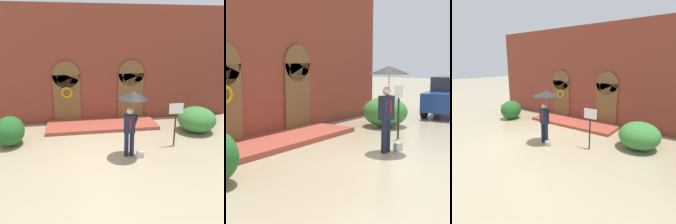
# 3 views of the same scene
# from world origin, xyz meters

# --- Properties ---
(ground_plane) EXTENTS (80.00, 80.00, 0.00)m
(ground_plane) POSITION_xyz_m (0.00, 0.00, 0.00)
(ground_plane) COLOR tan
(building_facade) EXTENTS (14.00, 2.30, 5.60)m
(building_facade) POSITION_xyz_m (-0.00, 4.15, 2.68)
(building_facade) COLOR brown
(building_facade) RESTS_ON ground
(person_with_umbrella) EXTENTS (1.10, 1.10, 2.36)m
(person_with_umbrella) POSITION_xyz_m (0.68, -0.15, 1.91)
(person_with_umbrella) COLOR #191E33
(person_with_umbrella) RESTS_ON ground
(handbag) EXTENTS (0.30, 0.16, 0.22)m
(handbag) POSITION_xyz_m (0.94, -0.35, 0.11)
(handbag) COLOR #B7B7B2
(handbag) RESTS_ON ground
(sign_post) EXTENTS (0.56, 0.06, 1.72)m
(sign_post) POSITION_xyz_m (2.54, 0.43, 1.16)
(sign_post) COLOR black
(sign_post) RESTS_ON ground
(shrub_left) EXTENTS (1.13, 1.34, 1.17)m
(shrub_left) POSITION_xyz_m (-3.86, 1.56, 0.58)
(shrub_left) COLOR #235B23
(shrub_left) RESTS_ON ground
(shrub_right) EXTENTS (1.68, 1.68, 1.13)m
(shrub_right) POSITION_xyz_m (4.15, 1.75, 0.56)
(shrub_right) COLOR #387A33
(shrub_right) RESTS_ON ground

